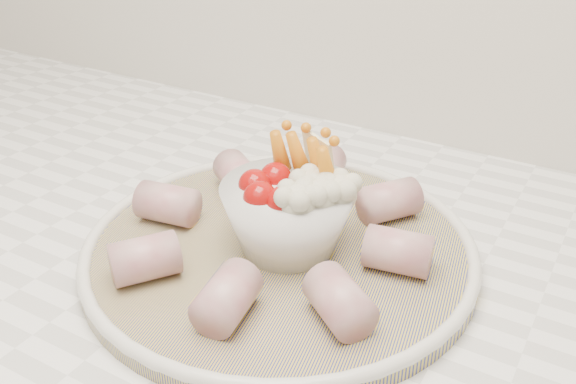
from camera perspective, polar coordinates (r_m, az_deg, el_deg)
The scene contains 3 objects.
serving_platter at distance 0.60m, azimuth -0.75°, elevation -4.98°, with size 0.42×0.42×0.02m.
veggie_bowl at distance 0.57m, azimuth 0.29°, elevation -1.53°, with size 0.12×0.12×0.11m.
cured_meat_rolls at distance 0.58m, azimuth -0.83°, elevation -3.06°, with size 0.28×0.29×0.04m.
Camera 1 is at (0.14, 1.01, 1.27)m, focal length 40.00 mm.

